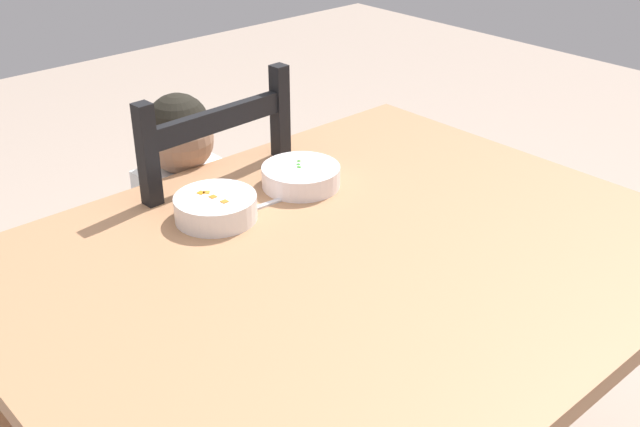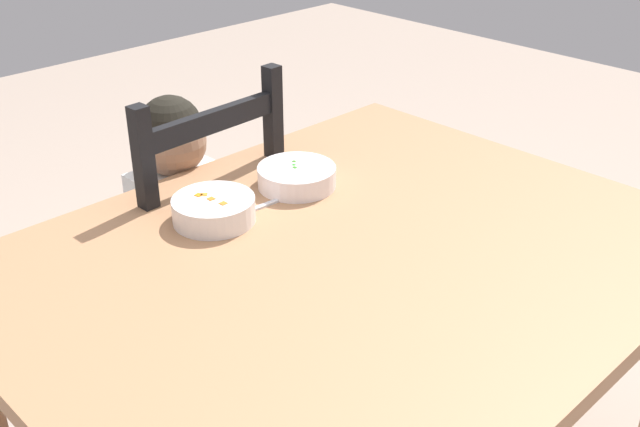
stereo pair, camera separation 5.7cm
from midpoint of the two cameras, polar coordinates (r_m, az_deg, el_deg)
name	(u,v)px [view 2 (the right image)]	position (r m, az deg, el deg)	size (l,w,h in m)	color
dining_table	(349,292)	(1.56, 1.09, -5.93)	(1.35, 1.07, 0.78)	#A67550
dining_chair	(191,271)	(2.06, -10.43, -4.27)	(0.44, 0.44, 1.01)	black
child_figure	(185,219)	(1.98, -10.85, -0.45)	(0.32, 0.31, 0.95)	white
bowl_of_peas	(297,176)	(1.75, -2.69, 2.81)	(0.18, 0.18, 0.05)	white
bowl_of_carrots	(214,209)	(1.62, -8.95, 0.33)	(0.18, 0.18, 0.05)	white
spoon	(253,209)	(1.66, -6.00, 0.35)	(0.14, 0.03, 0.01)	silver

